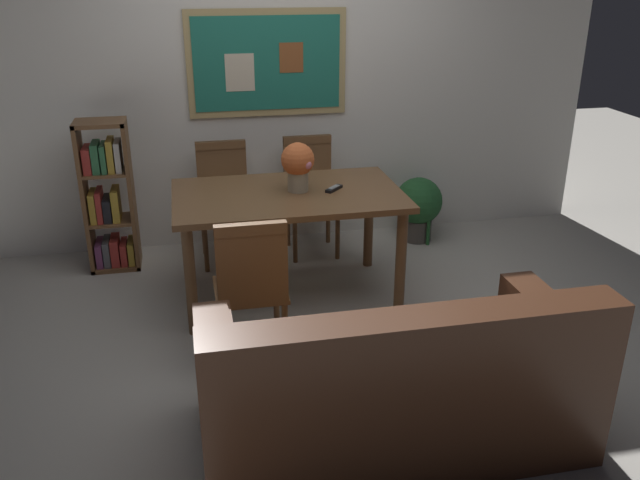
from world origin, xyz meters
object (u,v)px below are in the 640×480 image
(dining_table, at_px, (288,206))
(dining_chair_far_right, at_px, (310,185))
(leather_couch, at_px, (394,389))
(potted_ivy, at_px, (418,206))
(tv_remote, at_px, (334,189))
(dining_chair_far_left, at_px, (224,192))
(dining_chair_near_left, at_px, (251,280))
(bookshelf, at_px, (108,201))
(flower_vase, at_px, (298,163))

(dining_table, distance_m, dining_chair_far_right, 0.86)
(leather_couch, xyz_separation_m, potted_ivy, (0.98, 2.42, -0.01))
(dining_chair_far_right, height_order, tv_remote, dining_chair_far_right)
(dining_chair_far_left, height_order, tv_remote, dining_chair_far_left)
(dining_chair_far_right, xyz_separation_m, tv_remote, (0.01, -0.81, 0.23))
(dining_chair_near_left, relative_size, bookshelf, 0.81)
(leather_couch, relative_size, flower_vase, 5.56)
(leather_couch, distance_m, potted_ivy, 2.61)
(dining_chair_near_left, relative_size, potted_ivy, 1.54)
(potted_ivy, bearing_deg, dining_chair_far_right, 179.76)
(dining_table, xyz_separation_m, tv_remote, (0.31, -0.01, 0.11))
(leather_couch, height_order, potted_ivy, leather_couch)
(dining_table, xyz_separation_m, flower_vase, (0.07, 0.02, 0.28))
(bookshelf, bearing_deg, tv_remote, -26.71)
(tv_remote, bearing_deg, potted_ivy, 41.66)
(flower_vase, xyz_separation_m, tv_remote, (0.23, -0.04, -0.18))
(dining_chair_near_left, bearing_deg, bookshelf, 119.56)
(dining_chair_near_left, xyz_separation_m, bookshelf, (-0.89, 1.56, -0.01))
(dining_chair_near_left, height_order, leather_couch, dining_chair_near_left)
(dining_table, relative_size, tv_remote, 10.49)
(dining_chair_far_right, height_order, potted_ivy, dining_chair_far_right)
(dining_chair_near_left, bearing_deg, tv_remote, 50.63)
(dining_chair_far_right, relative_size, tv_remote, 6.36)
(bookshelf, xyz_separation_m, potted_ivy, (2.44, 0.03, -0.23))
(dining_chair_far_right, height_order, dining_chair_far_left, same)
(dining_chair_near_left, xyz_separation_m, tv_remote, (0.65, 0.79, 0.23))
(dining_chair_far_left, bearing_deg, dining_table, -63.86)
(dining_table, relative_size, potted_ivy, 2.54)
(leather_couch, bearing_deg, dining_table, 98.04)
(leather_couch, height_order, flower_vase, flower_vase)
(leather_couch, xyz_separation_m, bookshelf, (-1.46, 2.39, 0.22))
(dining_table, bearing_deg, dining_chair_far_right, 69.39)
(dining_table, relative_size, dining_chair_near_left, 1.65)
(dining_chair_far_left, distance_m, flower_vase, 0.96)
(dining_chair_near_left, height_order, tv_remote, dining_chair_near_left)
(flower_vase, height_order, tv_remote, flower_vase)
(dining_chair_far_right, distance_m, potted_ivy, 0.94)
(dining_table, height_order, dining_chair_far_left, dining_chair_far_left)
(dining_chair_far_left, height_order, potted_ivy, dining_chair_far_left)
(dining_chair_near_left, height_order, bookshelf, bookshelf)
(flower_vase, bearing_deg, bookshelf, 150.56)
(dining_table, xyz_separation_m, potted_ivy, (1.21, 0.79, -0.36))
(dining_chair_far_left, relative_size, flower_vase, 2.81)
(dining_chair_near_left, xyz_separation_m, dining_chair_far_left, (-0.04, 1.57, 0.00))
(flower_vase, bearing_deg, tv_remote, -9.24)
(dining_chair_near_left, distance_m, bookshelf, 1.80)
(dining_table, xyz_separation_m, dining_chair_far_right, (0.30, 0.80, -0.13))
(flower_vase, bearing_deg, potted_ivy, 33.98)
(dining_chair_far_right, relative_size, potted_ivy, 1.54)
(dining_chair_far_right, height_order, bookshelf, bookshelf)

